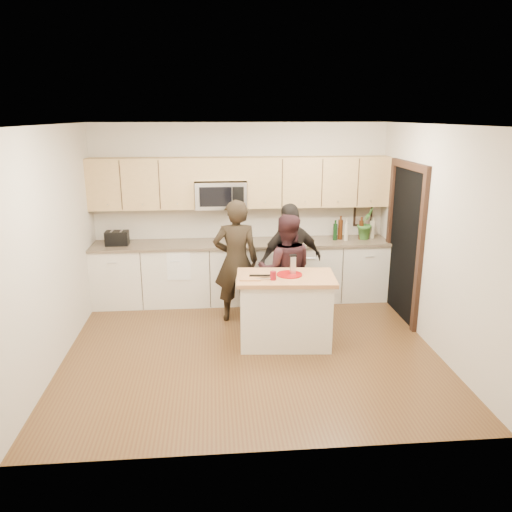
{
  "coord_description": "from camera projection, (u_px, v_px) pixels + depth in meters",
  "views": [
    {
      "loc": [
        -0.43,
        -5.66,
        2.81
      ],
      "look_at": [
        0.09,
        0.35,
        1.09
      ],
      "focal_mm": 35.0,
      "sensor_mm": 36.0,
      "label": 1
    }
  ],
  "objects": [
    {
      "name": "woman_right",
      "position": [
        291.0,
        261.0,
        7.0
      ],
      "size": [
        1.04,
        0.7,
        1.64
      ],
      "primitive_type": "imported",
      "rotation": [
        0.0,
        0.0,
        3.48
      ],
      "color": "black",
      "rests_on": "ground"
    },
    {
      "name": "dish_towel",
      "position": [
        179.0,
        255.0,
        7.37
      ],
      "size": [
        0.34,
        0.6,
        0.48
      ],
      "color": "white",
      "rests_on": "ground"
    },
    {
      "name": "bottle_cluster",
      "position": [
        353.0,
        228.0,
        7.71
      ],
      "size": [
        0.68,
        0.2,
        0.37
      ],
      "color": "black",
      "rests_on": "back_cabinetry"
    },
    {
      "name": "red_plate",
      "position": [
        289.0,
        274.0,
        6.15
      ],
      "size": [
        0.32,
        0.32,
        0.02
      ],
      "primitive_type": "cylinder",
      "color": "#9C0E0E",
      "rests_on": "island"
    },
    {
      "name": "orchid",
      "position": [
        366.0,
        223.0,
        7.71
      ],
      "size": [
        0.36,
        0.34,
        0.5
      ],
      "primitive_type": "imported",
      "rotation": [
        0.0,
        0.0,
        0.63
      ],
      "color": "#3D762F",
      "rests_on": "back_cabinetry"
    },
    {
      "name": "toaster",
      "position": [
        117.0,
        238.0,
        7.39
      ],
      "size": [
        0.33,
        0.21,
        0.21
      ],
      "color": "black",
      "rests_on": "back_cabinetry"
    },
    {
      "name": "knife",
      "position": [
        264.0,
        278.0,
        5.96
      ],
      "size": [
        0.18,
        0.04,
        0.01
      ],
      "primitive_type": "cube",
      "rotation": [
        0.0,
        0.0,
        -0.08
      ],
      "color": "silver",
      "rests_on": "cutting_board"
    },
    {
      "name": "woman_center",
      "position": [
        285.0,
        271.0,
        6.72
      ],
      "size": [
        0.82,
        0.67,
        1.55
      ],
      "primitive_type": "imported",
      "rotation": [
        0.0,
        0.0,
        3.03
      ],
      "color": "black",
      "rests_on": "ground"
    },
    {
      "name": "island",
      "position": [
        285.0,
        310.0,
        6.24
      ],
      "size": [
        1.25,
        0.79,
        0.9
      ],
      "rotation": [
        0.0,
        0.0,
        -0.08
      ],
      "color": "silver",
      "rests_on": "ground"
    },
    {
      "name": "floor",
      "position": [
        251.0,
        348.0,
        6.23
      ],
      "size": [
        4.5,
        4.5,
        0.0
      ],
      "primitive_type": "plane",
      "color": "brown",
      "rests_on": "ground"
    },
    {
      "name": "box_grater",
      "position": [
        293.0,
        264.0,
        6.13
      ],
      "size": [
        0.08,
        0.06,
        0.24
      ],
      "color": "silver",
      "rests_on": "red_plate"
    },
    {
      "name": "woman_left",
      "position": [
        236.0,
        261.0,
        6.88
      ],
      "size": [
        0.63,
        0.42,
        1.72
      ],
      "primitive_type": "imported",
      "rotation": [
        0.0,
        0.0,
        3.15
      ],
      "color": "black",
      "rests_on": "ground"
    },
    {
      "name": "microwave",
      "position": [
        221.0,
        195.0,
        7.48
      ],
      "size": [
        0.76,
        0.41,
        0.4
      ],
      "color": "silver",
      "rests_on": "ground"
    },
    {
      "name": "cutting_board",
      "position": [
        250.0,
        278.0,
        5.99
      ],
      "size": [
        0.27,
        0.19,
        0.02
      ],
      "primitive_type": "cube",
      "rotation": [
        0.0,
        0.0,
        -0.08
      ],
      "color": "tan",
      "rests_on": "island"
    },
    {
      "name": "room_shell",
      "position": [
        250.0,
        211.0,
        5.76
      ],
      "size": [
        4.52,
        4.02,
        2.71
      ],
      "color": "beige",
      "rests_on": "ground"
    },
    {
      "name": "drink_glass",
      "position": [
        273.0,
        276.0,
        5.96
      ],
      "size": [
        0.07,
        0.07,
        0.1
      ],
      "primitive_type": "cylinder",
      "color": "maroon",
      "rests_on": "island"
    },
    {
      "name": "upper_cabinetry",
      "position": [
        243.0,
        181.0,
        7.49
      ],
      "size": [
        4.5,
        0.33,
        0.75
      ],
      "color": "tan",
      "rests_on": "ground"
    },
    {
      "name": "framed_picture",
      "position": [
        363.0,
        214.0,
        7.94
      ],
      "size": [
        0.3,
        0.03,
        0.38
      ],
      "color": "black",
      "rests_on": "ground"
    },
    {
      "name": "tongs",
      "position": [
        260.0,
        275.0,
        6.05
      ],
      "size": [
        0.26,
        0.05,
        0.02
      ],
      "primitive_type": "cube",
      "rotation": [
        0.0,
        0.0,
        -0.08
      ],
      "color": "black",
      "rests_on": "cutting_board"
    },
    {
      "name": "back_cabinetry",
      "position": [
        242.0,
        271.0,
        7.72
      ],
      "size": [
        4.5,
        0.66,
        0.94
      ],
      "color": "silver",
      "rests_on": "ground"
    },
    {
      "name": "doorway",
      "position": [
        405.0,
        237.0,
        6.96
      ],
      "size": [
        0.06,
        1.25,
        2.2
      ],
      "color": "black",
      "rests_on": "ground"
    }
  ]
}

